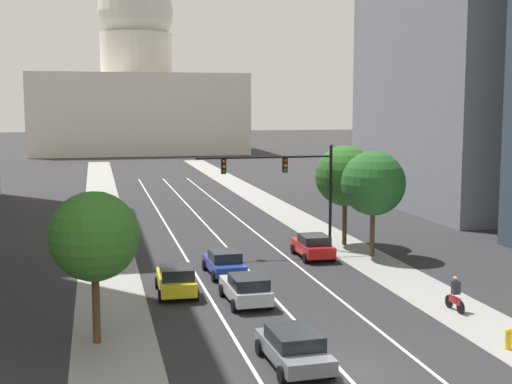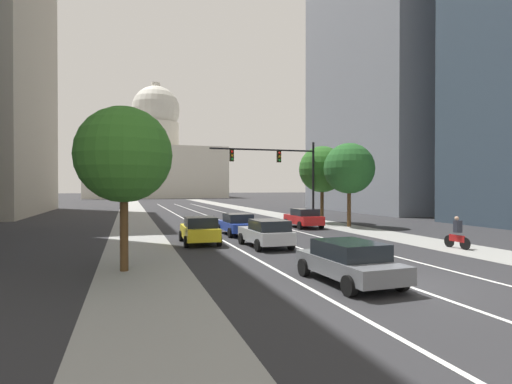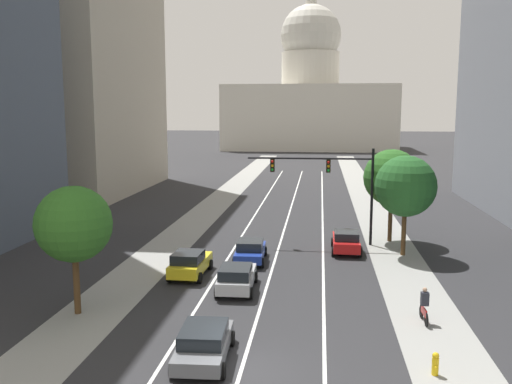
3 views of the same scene
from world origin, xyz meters
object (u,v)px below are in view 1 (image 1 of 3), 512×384
at_px(cyclist, 455,294).
at_px(fire_hydrant, 508,339).
at_px(car_gray, 294,347).
at_px(car_yellow, 176,280).
at_px(car_silver, 246,288).
at_px(street_tree_near_right, 345,176).
at_px(street_tree_near_left, 94,237).
at_px(capitol_building, 137,94).
at_px(street_tree_far_right, 373,183).
at_px(car_red, 313,246).
at_px(car_blue, 224,262).
at_px(traffic_signal_mast, 290,177).

bearing_deg(cyclist, fire_hydrant, 171.63).
xyz_separation_m(car_gray, car_yellow, (-3.22, 11.09, 0.06)).
xyz_separation_m(car_gray, car_silver, (0.00, 8.67, 0.04)).
relative_size(street_tree_near_right, street_tree_near_left, 1.11).
distance_m(capitol_building, car_yellow, 112.70).
bearing_deg(car_silver, capitol_building, -2.42).
bearing_deg(car_yellow, cyclist, -113.42).
bearing_deg(street_tree_near_right, street_tree_far_right, -84.11).
distance_m(capitol_building, fire_hydrant, 124.08).
relative_size(car_silver, car_red, 1.02).
bearing_deg(car_blue, street_tree_near_right, -57.07).
bearing_deg(car_gray, cyclist, -64.04).
xyz_separation_m(cyclist, street_tree_far_right, (0.80, 12.43, 3.97)).
bearing_deg(capitol_building, street_tree_near_left, -94.29).
bearing_deg(fire_hydrant, cyclist, 84.32).
height_order(traffic_signal_mast, cyclist, traffic_signal_mast).
xyz_separation_m(car_silver, fire_hydrant, (8.98, -8.87, -0.33)).
relative_size(capitol_building, car_blue, 9.76).
distance_m(capitol_building, car_gray, 123.64).
bearing_deg(car_blue, car_gray, 178.08).
distance_m(capitol_building, street_tree_near_left, 119.30).
height_order(car_blue, car_yellow, car_yellow).
relative_size(capitol_building, fire_hydrant, 46.45).
distance_m(car_yellow, cyclist, 14.06).
bearing_deg(traffic_signal_mast, car_gray, -105.06).
height_order(car_silver, cyclist, cyclist).
bearing_deg(capitol_building, car_gray, -90.75).
height_order(car_silver, street_tree_far_right, street_tree_far_right).
height_order(car_blue, cyclist, cyclist).
xyz_separation_m(car_red, street_tree_far_right, (3.89, -0.45, 4.02)).
height_order(car_gray, car_silver, car_silver).
bearing_deg(car_gray, fire_hydrant, -93.68).
bearing_deg(traffic_signal_mast, car_yellow, -133.48).
relative_size(car_gray, traffic_signal_mast, 0.48).
relative_size(fire_hydrant, street_tree_far_right, 0.13).
xyz_separation_m(car_blue, car_red, (6.43, 3.26, 0.05)).
bearing_deg(street_tree_near_right, capitol_building, 94.67).
bearing_deg(street_tree_far_right, car_yellow, -154.40).
xyz_separation_m(car_silver, cyclist, (9.52, -3.53, 0.06)).
bearing_deg(car_gray, street_tree_near_left, 56.59).
bearing_deg(cyclist, car_blue, 42.02).
distance_m(car_yellow, fire_hydrant, 16.63).
distance_m(car_yellow, street_tree_near_left, 8.67).
bearing_deg(street_tree_near_right, car_gray, -114.57).
bearing_deg(cyclist, car_red, 10.82).
bearing_deg(traffic_signal_mast, fire_hydrant, -80.15).
relative_size(car_blue, car_red, 1.03).
relative_size(capitol_building, car_silver, 9.88).
xyz_separation_m(traffic_signal_mast, street_tree_near_right, (4.46, 1.43, -0.15)).
xyz_separation_m(car_red, cyclist, (3.09, -12.87, 0.05)).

